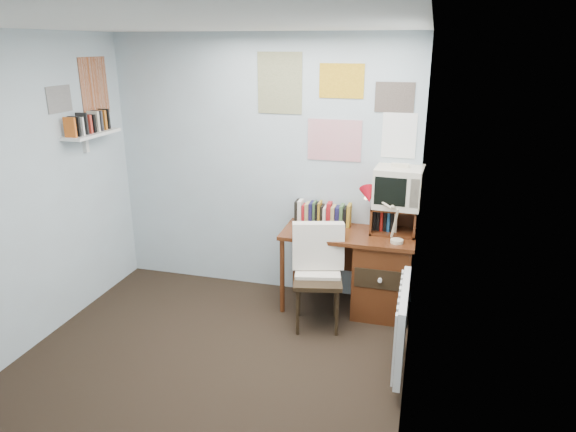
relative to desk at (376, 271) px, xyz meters
name	(u,v)px	position (x,y,z in m)	size (l,w,h in m)	color
ground	(192,385)	(-1.17, -1.48, -0.41)	(3.50, 3.50, 0.00)	black
back_wall	(263,168)	(-1.17, 0.27, 0.84)	(3.00, 0.02, 2.50)	#A5B4BD
right_wall	(414,249)	(0.33, -1.48, 0.84)	(0.02, 3.50, 2.50)	#A5B4BD
ceiling	(167,24)	(-1.17, -1.48, 2.09)	(3.00, 3.50, 0.02)	white
desk	(376,271)	(0.00, 0.00, 0.00)	(1.20, 0.55, 0.76)	#592A14
desk_chair	(318,280)	(-0.47, -0.40, 0.04)	(0.45, 0.43, 0.89)	black
desk_lamp	(398,221)	(0.17, -0.14, 0.56)	(0.28, 0.24, 0.40)	#B50C1A
tv_riser	(394,219)	(0.12, 0.11, 0.48)	(0.40, 0.30, 0.25)	#592A14
crt_tv	(399,185)	(0.14, 0.13, 0.80)	(0.41, 0.38, 0.39)	beige
book_row	(327,213)	(-0.51, 0.18, 0.46)	(0.60, 0.14, 0.22)	#592A14
radiator	(402,325)	(0.29, -0.93, 0.01)	(0.09, 0.80, 0.60)	white
wall_shelf	(92,134)	(-2.57, -0.38, 1.21)	(0.20, 0.62, 0.24)	white
posters_back	(335,107)	(-0.47, 0.26, 1.44)	(1.20, 0.01, 0.90)	white
posters_left	(77,91)	(-2.67, -0.38, 1.59)	(0.01, 0.70, 0.60)	white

